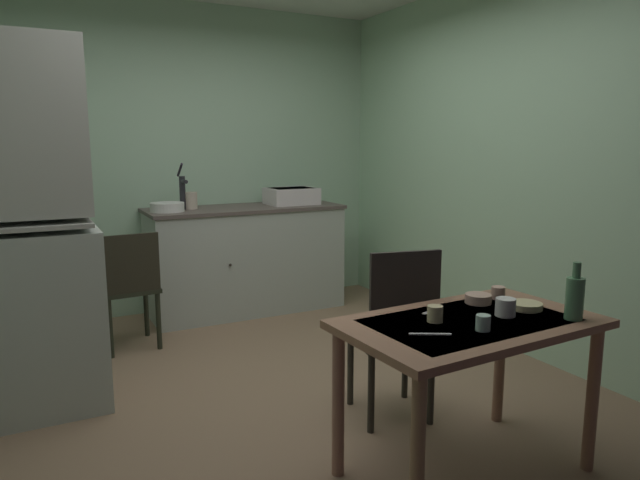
{
  "coord_description": "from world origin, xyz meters",
  "views": [
    {
      "loc": [
        -1.32,
        -3.04,
        1.49
      ],
      "look_at": [
        0.23,
        -0.06,
        0.92
      ],
      "focal_mm": 31.99,
      "sensor_mm": 36.0,
      "label": 1
    }
  ],
  "objects_px": {
    "hand_pump": "(183,189)",
    "dining_table": "(469,342)",
    "serving_bowl_wide": "(526,306)",
    "mixing_bowl_counter": "(167,207)",
    "sink_basin": "(291,196)",
    "chair_by_counter": "(129,286)",
    "chair_far_side": "(396,331)",
    "glass_bottle": "(575,297)",
    "hutch_cabinet": "(19,243)",
    "mug_tall": "(506,307)"
  },
  "relations": [
    {
      "from": "mixing_bowl_counter",
      "to": "glass_bottle",
      "type": "relative_size",
      "value": 1.07
    },
    {
      "from": "hutch_cabinet",
      "to": "hand_pump",
      "type": "bearing_deg",
      "value": 47.34
    },
    {
      "from": "hand_pump",
      "to": "glass_bottle",
      "type": "height_order",
      "value": "hand_pump"
    },
    {
      "from": "hutch_cabinet",
      "to": "hand_pump",
      "type": "distance_m",
      "value": 1.82
    },
    {
      "from": "mixing_bowl_counter",
      "to": "mug_tall",
      "type": "height_order",
      "value": "mixing_bowl_counter"
    },
    {
      "from": "mixing_bowl_counter",
      "to": "chair_far_side",
      "type": "distance_m",
      "value": 2.43
    },
    {
      "from": "mixing_bowl_counter",
      "to": "serving_bowl_wide",
      "type": "bearing_deg",
      "value": -70.36
    },
    {
      "from": "sink_basin",
      "to": "mug_tall",
      "type": "relative_size",
      "value": 4.92
    },
    {
      "from": "chair_far_side",
      "to": "glass_bottle",
      "type": "height_order",
      "value": "glass_bottle"
    },
    {
      "from": "hutch_cabinet",
      "to": "sink_basin",
      "type": "height_order",
      "value": "hutch_cabinet"
    },
    {
      "from": "hutch_cabinet",
      "to": "hand_pump",
      "type": "height_order",
      "value": "hutch_cabinet"
    },
    {
      "from": "hand_pump",
      "to": "chair_by_counter",
      "type": "bearing_deg",
      "value": -133.42
    },
    {
      "from": "chair_by_counter",
      "to": "serving_bowl_wide",
      "type": "bearing_deg",
      "value": -58.75
    },
    {
      "from": "chair_far_side",
      "to": "glass_bottle",
      "type": "relative_size",
      "value": 3.73
    },
    {
      "from": "dining_table",
      "to": "chair_far_side",
      "type": "height_order",
      "value": "chair_far_side"
    },
    {
      "from": "hutch_cabinet",
      "to": "serving_bowl_wide",
      "type": "relative_size",
      "value": 13.37
    },
    {
      "from": "sink_basin",
      "to": "chair_by_counter",
      "type": "distance_m",
      "value": 1.73
    },
    {
      "from": "dining_table",
      "to": "chair_by_counter",
      "type": "height_order",
      "value": "chair_by_counter"
    },
    {
      "from": "dining_table",
      "to": "mug_tall",
      "type": "xyz_separation_m",
      "value": [
        0.18,
        -0.03,
        0.14
      ]
    },
    {
      "from": "sink_basin",
      "to": "hand_pump",
      "type": "bearing_deg",
      "value": 177.37
    },
    {
      "from": "sink_basin",
      "to": "mug_tall",
      "type": "bearing_deg",
      "value": -95.71
    },
    {
      "from": "dining_table",
      "to": "mug_tall",
      "type": "bearing_deg",
      "value": -8.38
    },
    {
      "from": "mixing_bowl_counter",
      "to": "mug_tall",
      "type": "bearing_deg",
      "value": -73.59
    },
    {
      "from": "hand_pump",
      "to": "chair_far_side",
      "type": "distance_m",
      "value": 2.51
    },
    {
      "from": "chair_by_counter",
      "to": "chair_far_side",
      "type": "bearing_deg",
      "value": -58.99
    },
    {
      "from": "sink_basin",
      "to": "mixing_bowl_counter",
      "type": "relative_size",
      "value": 1.61
    },
    {
      "from": "mixing_bowl_counter",
      "to": "chair_by_counter",
      "type": "xyz_separation_m",
      "value": [
        -0.41,
        -0.5,
        -0.51
      ]
    },
    {
      "from": "dining_table",
      "to": "hutch_cabinet",
      "type": "bearing_deg",
      "value": 137.26
    },
    {
      "from": "dining_table",
      "to": "serving_bowl_wide",
      "type": "bearing_deg",
      "value": 1.59
    },
    {
      "from": "chair_far_side",
      "to": "sink_basin",
      "type": "bearing_deg",
      "value": 78.6
    },
    {
      "from": "hutch_cabinet",
      "to": "dining_table",
      "type": "bearing_deg",
      "value": -42.74
    },
    {
      "from": "hand_pump",
      "to": "chair_far_side",
      "type": "relative_size",
      "value": 0.41
    },
    {
      "from": "dining_table",
      "to": "mixing_bowl_counter",
      "type": "bearing_deg",
      "value": 103.15
    },
    {
      "from": "sink_basin",
      "to": "serving_bowl_wide",
      "type": "xyz_separation_m",
      "value": [
        -0.13,
        -2.89,
        -0.28
      ]
    },
    {
      "from": "hutch_cabinet",
      "to": "chair_by_counter",
      "type": "relative_size",
      "value": 2.35
    },
    {
      "from": "hand_pump",
      "to": "dining_table",
      "type": "xyz_separation_m",
      "value": [
        0.51,
        -2.95,
        -0.49
      ]
    },
    {
      "from": "chair_far_side",
      "to": "mug_tall",
      "type": "relative_size",
      "value": 10.7
    },
    {
      "from": "chair_by_counter",
      "to": "glass_bottle",
      "type": "xyz_separation_m",
      "value": [
        1.48,
        -2.55,
        0.36
      ]
    },
    {
      "from": "sink_basin",
      "to": "chair_far_side",
      "type": "distance_m",
      "value": 2.44
    },
    {
      "from": "hand_pump",
      "to": "serving_bowl_wide",
      "type": "distance_m",
      "value": 3.08
    },
    {
      "from": "glass_bottle",
      "to": "serving_bowl_wide",
      "type": "bearing_deg",
      "value": 106.66
    },
    {
      "from": "hand_pump",
      "to": "dining_table",
      "type": "relative_size",
      "value": 0.33
    },
    {
      "from": "glass_bottle",
      "to": "dining_table",
      "type": "bearing_deg",
      "value": 153.81
    },
    {
      "from": "sink_basin",
      "to": "serving_bowl_wide",
      "type": "distance_m",
      "value": 2.91
    },
    {
      "from": "chair_far_side",
      "to": "glass_bottle",
      "type": "distance_m",
      "value": 0.92
    },
    {
      "from": "hand_pump",
      "to": "chair_by_counter",
      "type": "relative_size",
      "value": 0.45
    },
    {
      "from": "mixing_bowl_counter",
      "to": "serving_bowl_wide",
      "type": "distance_m",
      "value": 3.02
    },
    {
      "from": "dining_table",
      "to": "chair_by_counter",
      "type": "xyz_separation_m",
      "value": [
        -1.07,
        2.35,
        -0.15
      ]
    },
    {
      "from": "chair_by_counter",
      "to": "mug_tall",
      "type": "height_order",
      "value": "chair_by_counter"
    },
    {
      "from": "serving_bowl_wide",
      "to": "glass_bottle",
      "type": "xyz_separation_m",
      "value": [
        0.06,
        -0.21,
        0.09
      ]
    }
  ]
}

